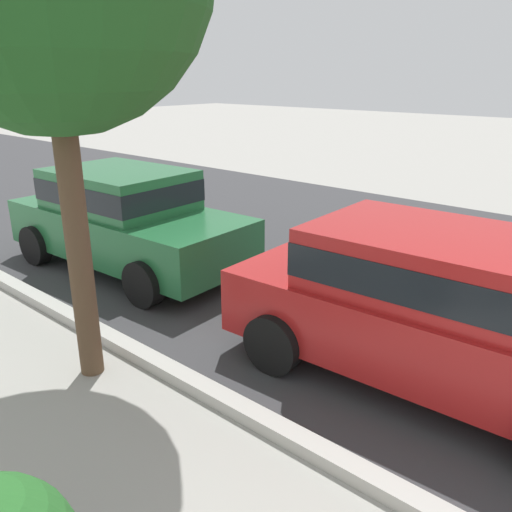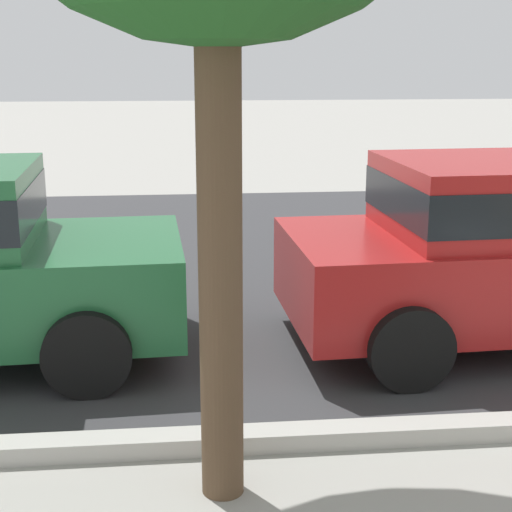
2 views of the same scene
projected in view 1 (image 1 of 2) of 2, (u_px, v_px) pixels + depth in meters
name	position (u px, v px, depth m)	size (l,w,h in m)	color
parked_car_green	(125.00, 216.00, 8.17)	(4.17, 2.07, 1.56)	#236638
parked_car_red	(431.00, 303.00, 5.09)	(4.17, 2.07, 1.56)	#B21E1E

